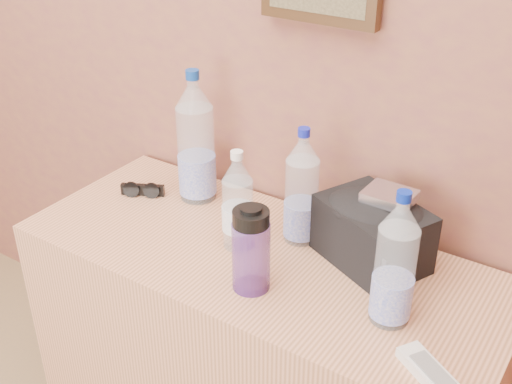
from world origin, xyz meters
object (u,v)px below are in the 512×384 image
pet_large_d (395,266)px  foil_packet (390,196)px  sunglasses (143,190)px  ac_remote (432,375)px  dresser (259,368)px  pet_large_b (196,144)px  toiletry_bag (373,230)px  nalgene_bottle (251,249)px  pet_small (238,206)px  pet_large_c (302,192)px

pet_large_d → foil_packet: bearing=117.4°
sunglasses → ac_remote: (0.94, -0.23, -0.01)m
dresser → pet_large_d: (0.36, -0.05, 0.52)m
dresser → pet_large_b: bearing=154.8°
sunglasses → foil_packet: size_ratio=1.13×
ac_remote → toiletry_bag: bearing=163.9°
nalgene_bottle → foil_packet: 0.34m
pet_large_d → pet_small: bearing=173.0°
sunglasses → pet_small: bearing=-36.5°
pet_large_c → pet_large_d: 0.35m
dresser → toiletry_bag: bearing=27.7°
pet_large_c → ac_remote: (0.45, -0.28, -0.12)m
pet_large_b → pet_large_d: 0.69m
pet_large_b → ac_remote: bearing=-21.3°
foil_packet → ac_remote: bearing=-52.5°
pet_small → sunglasses: bearing=170.9°
pet_large_b → pet_small: pet_large_b is taller
dresser → nalgene_bottle: bearing=-65.1°
toiletry_bag → pet_large_b: bearing=-157.4°
nalgene_bottle → sunglasses: (-0.49, 0.18, -0.09)m
pet_large_d → nalgene_bottle: bearing=-167.1°
sunglasses → toiletry_bag: 0.68m
nalgene_bottle → toiletry_bag: size_ratio=0.84×
ac_remote → pet_large_b: bearing=-169.0°
pet_large_c → pet_large_d: (0.31, -0.16, 0.00)m
pet_large_b → nalgene_bottle: pet_large_b is taller
dresser → foil_packet: (0.26, 0.13, 0.56)m
nalgene_bottle → toiletry_bag: nalgene_bottle is taller
dresser → pet_small: 0.50m
dresser → nalgene_bottle: size_ratio=5.83×
dresser → pet_large_d: 0.63m
nalgene_bottle → toiletry_bag: bearing=53.6°
dresser → nalgene_bottle: 0.50m
pet_large_b → toiletry_bag: size_ratio=1.49×
sunglasses → foil_packet: foil_packet is taller
toiletry_bag → foil_packet: 0.10m
pet_small → ac_remote: bearing=-16.9°
pet_large_d → nalgene_bottle: size_ratio=1.47×
pet_small → sunglasses: pet_small is taller
foil_packet → pet_large_b: bearing=179.4°
pet_large_d → foil_packet: size_ratio=2.79×
pet_large_d → dresser: bearing=172.0°
dresser → sunglasses: 0.59m
ac_remote → foil_packet: bearing=159.7°
pet_large_b → pet_small: 0.28m
pet_small → ac_remote: size_ratio=1.63×
toiletry_bag → nalgene_bottle: bearing=-102.0°
pet_large_d → toiletry_bag: 0.22m
pet_large_d → toiletry_bag: (-0.12, 0.18, -0.05)m
pet_large_b → sunglasses: bearing=-150.1°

